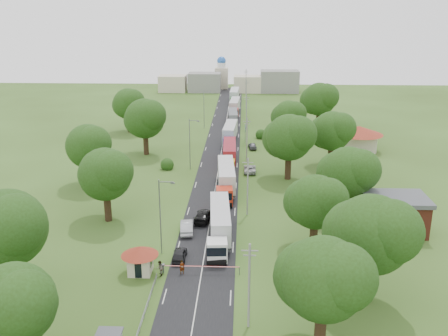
{
  "coord_description": "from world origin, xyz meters",
  "views": [
    {
      "loc": [
        4.77,
        -77.09,
        29.91
      ],
      "look_at": [
        1.42,
        6.74,
        3.0
      ],
      "focal_mm": 40.0,
      "sensor_mm": 36.0,
      "label": 1
    }
  ],
  "objects_px": {
    "car_lane_mid": "(187,227)",
    "pedestrian_near": "(182,268)",
    "boom_barrier": "(190,267)",
    "truck_0": "(220,224)",
    "car_lane_front": "(180,254)",
    "info_sign": "(245,131)",
    "guard_booth": "(140,256)"
  },
  "relations": [
    {
      "from": "truck_0",
      "to": "car_lane_front",
      "type": "xyz_separation_m",
      "value": [
        -4.72,
        -6.03,
        -1.53
      ]
    },
    {
      "from": "car_lane_mid",
      "to": "pedestrian_near",
      "type": "height_order",
      "value": "pedestrian_near"
    },
    {
      "from": "truck_0",
      "to": "car_lane_mid",
      "type": "relative_size",
      "value": 3.1
    },
    {
      "from": "info_sign",
      "to": "car_lane_mid",
      "type": "relative_size",
      "value": 0.84
    },
    {
      "from": "boom_barrier",
      "to": "info_sign",
      "type": "height_order",
      "value": "info_sign"
    },
    {
      "from": "boom_barrier",
      "to": "truck_0",
      "type": "distance_m",
      "value": 10.07
    },
    {
      "from": "info_sign",
      "to": "car_lane_mid",
      "type": "distance_m",
      "value": 49.3
    },
    {
      "from": "car_lane_front",
      "to": "pedestrian_near",
      "type": "height_order",
      "value": "pedestrian_near"
    },
    {
      "from": "boom_barrier",
      "to": "pedestrian_near",
      "type": "xyz_separation_m",
      "value": [
        -0.88,
        -0.12,
        -0.04
      ]
    },
    {
      "from": "car_lane_mid",
      "to": "guard_booth",
      "type": "bearing_deg",
      "value": 63.5
    },
    {
      "from": "info_sign",
      "to": "pedestrian_near",
      "type": "xyz_separation_m",
      "value": [
        -7.44,
        -60.12,
        -2.15
      ]
    },
    {
      "from": "car_lane_mid",
      "to": "pedestrian_near",
      "type": "xyz_separation_m",
      "value": [
        0.76,
        -11.56,
        0.05
      ]
    },
    {
      "from": "truck_0",
      "to": "car_lane_mid",
      "type": "xyz_separation_m",
      "value": [
        -4.72,
        1.93,
        -1.41
      ]
    },
    {
      "from": "boom_barrier",
      "to": "car_lane_mid",
      "type": "distance_m",
      "value": 11.55
    },
    {
      "from": "info_sign",
      "to": "truck_0",
      "type": "height_order",
      "value": "truck_0"
    },
    {
      "from": "boom_barrier",
      "to": "car_lane_mid",
      "type": "bearing_deg",
      "value": 98.17
    },
    {
      "from": "guard_booth",
      "to": "pedestrian_near",
      "type": "bearing_deg",
      "value": -1.4
    },
    {
      "from": "car_lane_mid",
      "to": "pedestrian_near",
      "type": "relative_size",
      "value": 2.85
    },
    {
      "from": "guard_booth",
      "to": "info_sign",
      "type": "height_order",
      "value": "info_sign"
    },
    {
      "from": "info_sign",
      "to": "truck_0",
      "type": "distance_m",
      "value": 50.63
    },
    {
      "from": "info_sign",
      "to": "car_lane_front",
      "type": "bearing_deg",
      "value": -98.25
    },
    {
      "from": "car_lane_front",
      "to": "boom_barrier",
      "type": "bearing_deg",
      "value": 115.79
    },
    {
      "from": "truck_0",
      "to": "car_lane_front",
      "type": "relative_size",
      "value": 3.77
    },
    {
      "from": "guard_booth",
      "to": "pedestrian_near",
      "type": "distance_m",
      "value": 5.13
    },
    {
      "from": "boom_barrier",
      "to": "truck_0",
      "type": "height_order",
      "value": "truck_0"
    },
    {
      "from": "car_lane_front",
      "to": "car_lane_mid",
      "type": "distance_m",
      "value": 7.96
    },
    {
      "from": "guard_booth",
      "to": "car_lane_mid",
      "type": "relative_size",
      "value": 0.9
    },
    {
      "from": "guard_booth",
      "to": "truck_0",
      "type": "bearing_deg",
      "value": 46.8
    },
    {
      "from": "info_sign",
      "to": "truck_0",
      "type": "xyz_separation_m",
      "value": [
        -3.48,
        -50.5,
        -0.78
      ]
    },
    {
      "from": "truck_0",
      "to": "car_lane_mid",
      "type": "distance_m",
      "value": 5.3
    },
    {
      "from": "info_sign",
      "to": "car_lane_front",
      "type": "distance_m",
      "value": 57.17
    },
    {
      "from": "boom_barrier",
      "to": "truck_0",
      "type": "bearing_deg",
      "value": 72.04
    }
  ]
}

